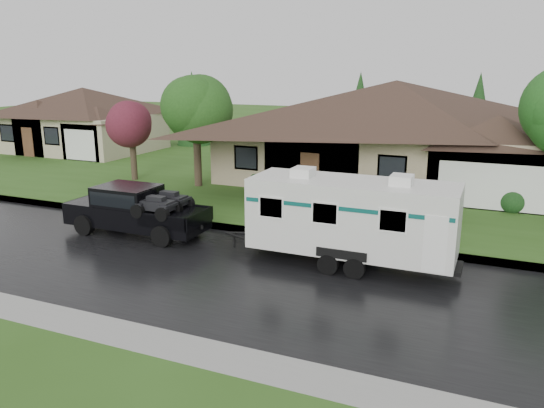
# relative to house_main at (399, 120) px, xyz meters

# --- Properties ---
(ground) EXTENTS (140.00, 140.00, 0.00)m
(ground) POSITION_rel_house_main_xyz_m (-2.29, -13.84, -3.59)
(ground) COLOR #2F551A
(ground) RESTS_ON ground
(road) EXTENTS (140.00, 8.00, 0.01)m
(road) POSITION_rel_house_main_xyz_m (-2.29, -15.84, -3.59)
(road) COLOR black
(road) RESTS_ON ground
(curb) EXTENTS (140.00, 0.50, 0.15)m
(curb) POSITION_rel_house_main_xyz_m (-2.29, -11.59, -3.52)
(curb) COLOR gray
(curb) RESTS_ON ground
(lawn) EXTENTS (140.00, 26.00, 0.15)m
(lawn) POSITION_rel_house_main_xyz_m (-2.29, 1.16, -3.52)
(lawn) COLOR #2F551A
(lawn) RESTS_ON ground
(house_main) EXTENTS (19.44, 10.80, 6.90)m
(house_main) POSITION_rel_house_main_xyz_m (0.00, 0.00, 0.00)
(house_main) COLOR tan
(house_main) RESTS_ON lawn
(house_far) EXTENTS (10.80, 8.64, 5.80)m
(house_far) POSITION_rel_house_main_xyz_m (-24.07, 2.02, -0.62)
(house_far) COLOR tan
(house_far) RESTS_ON lawn
(tree_left_green) EXTENTS (3.66, 3.66, 6.05)m
(tree_left_green) POSITION_rel_house_main_xyz_m (-9.73, -5.49, 0.76)
(tree_left_green) COLOR #382B1E
(tree_left_green) RESTS_ON lawn
(tree_red) EXTENTS (2.78, 2.78, 4.60)m
(tree_red) POSITION_rel_house_main_xyz_m (-13.98, -5.49, -0.25)
(tree_red) COLOR #382B1E
(tree_red) RESTS_ON lawn
(shrub_row) EXTENTS (13.60, 1.00, 1.00)m
(shrub_row) POSITION_rel_house_main_xyz_m (-0.29, -4.54, -2.94)
(shrub_row) COLOR #143814
(shrub_row) RESTS_ON lawn
(pickup_truck) EXTENTS (5.76, 2.19, 1.92)m
(pickup_truck) POSITION_rel_house_main_xyz_m (-7.85, -13.54, -2.56)
(pickup_truck) COLOR black
(pickup_truck) RESTS_ON ground
(travel_trailer) EXTENTS (7.11, 2.50, 3.19)m
(travel_trailer) POSITION_rel_house_main_xyz_m (0.96, -13.54, -1.90)
(travel_trailer) COLOR silver
(travel_trailer) RESTS_ON ground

